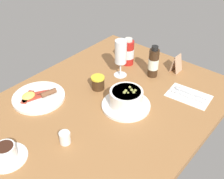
% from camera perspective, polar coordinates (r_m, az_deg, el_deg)
% --- Properties ---
extents(ground_plane, '(1.10, 0.84, 0.03)m').
position_cam_1_polar(ground_plane, '(1.21, -1.31, -3.50)').
color(ground_plane, '#9E6B3D').
extents(porridge_bowl, '(0.21, 0.21, 0.09)m').
position_cam_1_polar(porridge_bowl, '(1.16, 2.96, -1.98)').
color(porridge_bowl, white).
rests_on(porridge_bowl, ground_plane).
extents(cutlery_setting, '(0.14, 0.20, 0.01)m').
position_cam_1_polar(cutlery_setting, '(1.29, 15.42, -1.12)').
color(cutlery_setting, white).
rests_on(cutlery_setting, ground_plane).
extents(coffee_cup, '(0.14, 0.14, 0.06)m').
position_cam_1_polar(coffee_cup, '(1.03, -21.08, -12.17)').
color(coffee_cup, white).
rests_on(coffee_cup, ground_plane).
extents(creamer_jug, '(0.05, 0.04, 0.05)m').
position_cam_1_polar(creamer_jug, '(1.03, -9.68, -9.77)').
color(creamer_jug, white).
rests_on(creamer_jug, ground_plane).
extents(wine_glass, '(0.06, 0.06, 0.19)m').
position_cam_1_polar(wine_glass, '(1.32, 1.81, 7.45)').
color(wine_glass, white).
rests_on(wine_glass, ground_plane).
extents(jam_jar, '(0.06, 0.06, 0.06)m').
position_cam_1_polar(jam_jar, '(1.27, -2.93, 1.43)').
color(jam_jar, '#3D2614').
rests_on(jam_jar, ground_plane).
extents(sauce_bottle_brown, '(0.05, 0.05, 0.16)m').
position_cam_1_polar(sauce_bottle_brown, '(1.35, 8.56, 5.50)').
color(sauce_bottle_brown, '#382314').
rests_on(sauce_bottle_brown, ground_plane).
extents(sauce_bottle_red, '(0.06, 0.06, 0.15)m').
position_cam_1_polar(sauce_bottle_red, '(1.45, 3.36, 7.68)').
color(sauce_bottle_red, '#B21E19').
rests_on(sauce_bottle_red, ground_plane).
extents(breakfast_plate, '(0.23, 0.23, 0.04)m').
position_cam_1_polar(breakfast_plate, '(1.26, -15.02, -1.49)').
color(breakfast_plate, white).
rests_on(breakfast_plate, ground_plane).
extents(menu_card, '(0.06, 0.04, 0.09)m').
position_cam_1_polar(menu_card, '(1.43, 13.23, 5.29)').
color(menu_card, tan).
rests_on(menu_card, ground_plane).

